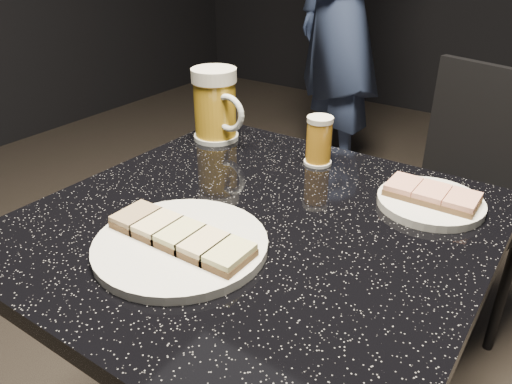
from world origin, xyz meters
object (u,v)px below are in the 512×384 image
(patron, at_px, (340,12))
(chair, at_px, (455,199))
(beer_mug, at_px, (216,105))
(table, at_px, (256,332))
(beer_tumbler, at_px, (319,141))
(plate_large, at_px, (181,245))
(plate_small, at_px, (430,202))

(patron, relative_size, chair, 1.95)
(beer_mug, bearing_deg, table, -41.48)
(beer_mug, distance_m, beer_tumbler, 0.25)
(table, bearing_deg, beer_tumbler, 95.20)
(plate_large, relative_size, beer_mug, 1.62)
(plate_large, relative_size, table, 0.34)
(plate_small, height_order, chair, chair)
(table, distance_m, beer_tumbler, 0.39)
(plate_large, xyz_separation_m, table, (0.04, 0.13, -0.25))
(beer_tumbler, bearing_deg, table, -84.80)
(plate_small, xyz_separation_m, beer_mug, (-0.49, 0.04, 0.07))
(table, relative_size, beer_mug, 4.75)
(patron, bearing_deg, table, -28.15)
(patron, xyz_separation_m, beer_tumbler, (0.65, -1.41, -0.03))
(beer_mug, xyz_separation_m, beer_tumbler, (0.25, 0.01, -0.03))
(plate_large, xyz_separation_m, plate_small, (0.26, 0.34, 0.00))
(patron, bearing_deg, plate_small, -18.76)
(beer_mug, bearing_deg, plate_small, -4.35)
(plate_large, height_order, plate_small, same)
(table, bearing_deg, plate_large, -107.91)
(beer_tumbler, bearing_deg, plate_large, -92.96)
(plate_small, xyz_separation_m, table, (-0.22, -0.20, -0.25))
(plate_large, height_order, table, plate_large)
(plate_large, xyz_separation_m, chair, (0.20, 0.89, -0.26))
(plate_small, bearing_deg, patron, 121.38)
(beer_mug, xyz_separation_m, chair, (0.43, 0.52, -0.33))
(plate_large, height_order, patron, patron)
(plate_large, distance_m, beer_tumbler, 0.39)
(plate_large, bearing_deg, plate_small, 52.21)
(plate_large, relative_size, chair, 0.30)
(plate_small, relative_size, beer_tumbler, 1.81)
(plate_small, height_order, table, plate_small)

